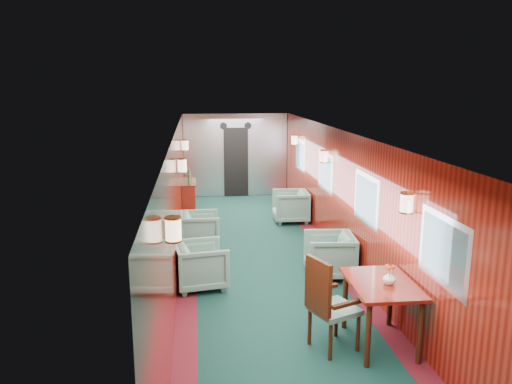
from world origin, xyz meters
The scene contains 12 objects.
room centered at (0.00, 0.00, 1.63)m, with size 12.00×12.10×2.40m.
bulkhead centered at (0.00, 5.91, 1.18)m, with size 2.98×0.17×2.39m.
windows_right centered at (1.49, 0.25, 1.45)m, with size 0.02×8.60×0.80m.
wall_sconces centered at (0.00, 0.57, 1.79)m, with size 2.97×7.97×0.25m.
dining_table centered at (1.08, -2.85, 0.70)m, with size 0.81×1.13×0.84m.
side_chair centered at (0.38, -2.90, 0.65)m, with size 0.69×0.70×1.21m.
credenza centered at (-1.34, 3.48, 0.48)m, with size 0.33×1.04×1.21m.
flower_vase centered at (1.15, -2.92, 0.92)m, with size 0.16×0.16×0.16m, color silver.
armchair_left_near centered at (-1.12, -0.74, 0.37)m, with size 0.79×0.81×0.74m, color #204C44.
armchair_left_far centered at (-1.10, 1.32, 0.35)m, with size 0.76×0.78×0.71m, color #204C44.
armchair_right_near centered at (1.06, -0.53, 0.37)m, with size 0.80×0.82×0.75m, color #204C44.
armchair_right_far centered at (1.05, 2.93, 0.38)m, with size 0.80×0.83×0.75m, color #204C44.
Camera 1 is at (-1.16, -8.38, 3.23)m, focal length 35.00 mm.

